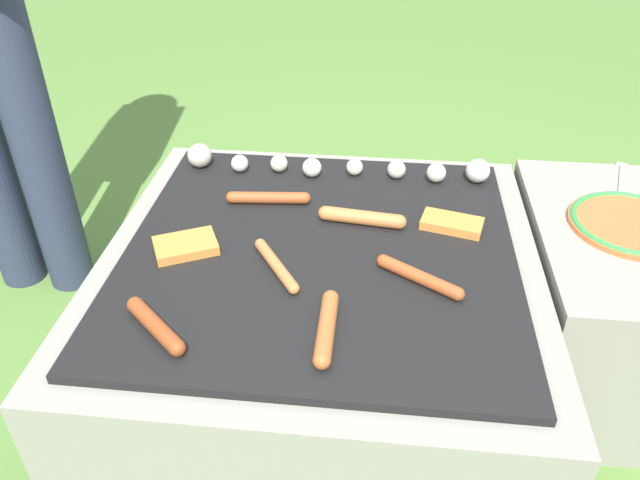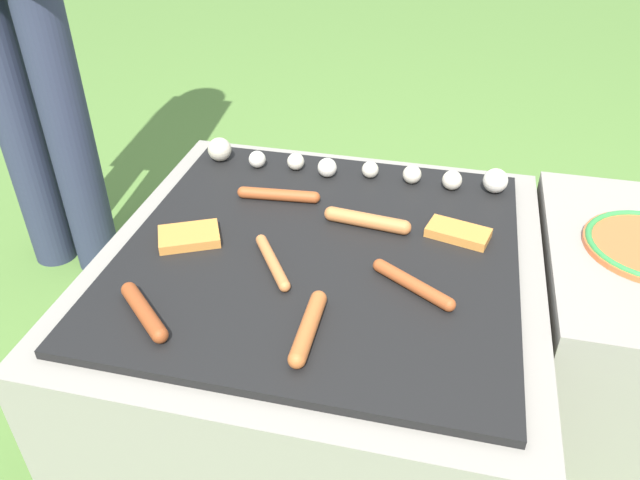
# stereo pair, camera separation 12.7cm
# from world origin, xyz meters

# --- Properties ---
(ground_plane) EXTENTS (14.00, 14.00, 0.00)m
(ground_plane) POSITION_xyz_m (0.00, 0.00, 0.00)
(ground_plane) COLOR #567F38
(grill) EXTENTS (0.90, 0.90, 0.41)m
(grill) POSITION_xyz_m (0.00, 0.00, 0.20)
(grill) COLOR gray
(grill) RESTS_ON ground_plane
(side_ledge) EXTENTS (0.39, 0.61, 0.41)m
(side_ledge) POSITION_xyz_m (0.66, 0.14, 0.20)
(side_ledge) COLOR gray
(side_ledge) RESTS_ON ground_plane
(sausage_front_left) EXTENTS (0.14, 0.13, 0.03)m
(sausage_front_left) POSITION_xyz_m (-0.25, -0.28, 0.42)
(sausage_front_left) COLOR #93421E
(sausage_front_left) RESTS_ON grill
(sausage_back_left) EXTENTS (0.19, 0.05, 0.03)m
(sausage_back_left) POSITION_xyz_m (0.08, 0.10, 0.42)
(sausage_back_left) COLOR #C6753D
(sausage_back_left) RESTS_ON grill
(sausage_back_center) EXTENTS (0.16, 0.11, 0.03)m
(sausage_back_center) POSITION_xyz_m (0.20, -0.09, 0.42)
(sausage_back_center) COLOR #A34C23
(sausage_back_center) RESTS_ON grill
(sausage_front_center) EXTENTS (0.11, 0.16, 0.02)m
(sausage_front_center) POSITION_xyz_m (-0.08, -0.08, 0.42)
(sausage_front_center) COLOR #C6753D
(sausage_front_center) RESTS_ON grill
(sausage_mid_left) EXTENTS (0.03, 0.18, 0.03)m
(sausage_mid_left) POSITION_xyz_m (0.04, -0.25, 0.42)
(sausage_mid_left) COLOR #B7602D
(sausage_mid_left) RESTS_ON grill
(sausage_front_right) EXTENTS (0.19, 0.04, 0.03)m
(sausage_front_right) POSITION_xyz_m (-0.14, 0.16, 0.42)
(sausage_front_right) COLOR #A34C23
(sausage_front_right) RESTS_ON grill
(bread_slice_center) EXTENTS (0.14, 0.10, 0.02)m
(bread_slice_center) POSITION_xyz_m (0.27, 0.11, 0.42)
(bread_slice_center) COLOR #D18438
(bread_slice_center) RESTS_ON grill
(bread_slice_right) EXTENTS (0.15, 0.13, 0.02)m
(bread_slice_right) POSITION_xyz_m (-0.27, -0.04, 0.42)
(bread_slice_right) COLOR #D18438
(bread_slice_right) RESTS_ON grill
(mushroom_row) EXTENTS (0.74, 0.07, 0.06)m
(mushroom_row) POSITION_xyz_m (0.00, 0.31, 0.43)
(mushroom_row) COLOR beige
(mushroom_row) RESTS_ON grill
(plate_colorful) EXTENTS (0.26, 0.26, 0.02)m
(plate_colorful) POSITION_xyz_m (0.66, 0.15, 0.42)
(plate_colorful) COLOR orange
(plate_colorful) RESTS_ON side_ledge
(fork_utensil) EXTENTS (0.07, 0.17, 0.01)m
(fork_utensil) POSITION_xyz_m (0.70, 0.37, 0.41)
(fork_utensil) COLOR silver
(fork_utensil) RESTS_ON side_ledge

